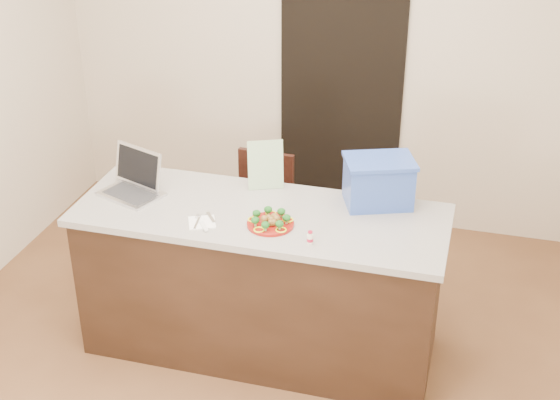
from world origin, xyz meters
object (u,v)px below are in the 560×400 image
(napkin, at_px, (202,222))
(chair, at_px, (263,208))
(island, at_px, (261,281))
(laptop, at_px, (134,181))
(plate, at_px, (270,224))
(yogurt_bottle, at_px, (310,238))
(blue_box, at_px, (378,181))

(napkin, relative_size, chair, 0.16)
(island, relative_size, napkin, 14.63)
(napkin, height_order, laptop, laptop)
(plate, height_order, yogurt_bottle, yogurt_bottle)
(blue_box, distance_m, chair, 1.13)
(plate, xyz_separation_m, yogurt_bottle, (0.25, -0.12, 0.02))
(island, xyz_separation_m, blue_box, (0.60, 0.27, 0.60))
(yogurt_bottle, bearing_deg, blue_box, 63.36)
(yogurt_bottle, xyz_separation_m, chair, (-0.57, 1.04, -0.46))
(island, bearing_deg, laptop, 176.24)
(island, relative_size, plate, 8.18)
(plate, distance_m, yogurt_bottle, 0.28)
(napkin, bearing_deg, blue_box, 28.28)
(island, xyz_separation_m, laptop, (-0.77, 0.05, 0.52))
(laptop, xyz_separation_m, blue_box, (1.37, 0.22, 0.07))
(yogurt_bottle, bearing_deg, chair, 118.53)
(island, xyz_separation_m, napkin, (-0.27, -0.20, 0.46))
(laptop, bearing_deg, island, 17.12)
(napkin, bearing_deg, chair, 87.68)
(plate, distance_m, napkin, 0.37)
(chair, bearing_deg, island, -70.28)
(chair, bearing_deg, laptop, -122.40)
(chair, bearing_deg, blue_box, -28.37)
(island, relative_size, laptop, 5.09)
(yogurt_bottle, height_order, blue_box, blue_box)
(napkin, xyz_separation_m, yogurt_bottle, (0.61, -0.05, 0.03))
(blue_box, bearing_deg, plate, -163.09)
(laptop, xyz_separation_m, chair, (0.54, 0.74, -0.49))
(napkin, distance_m, yogurt_bottle, 0.61)
(plate, relative_size, blue_box, 0.56)
(chair, bearing_deg, yogurt_bottle, -57.66)
(island, distance_m, plate, 0.49)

